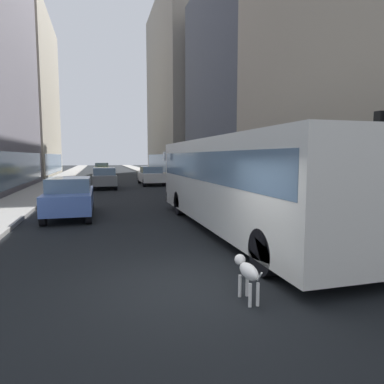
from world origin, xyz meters
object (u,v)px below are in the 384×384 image
Objects in this scene: traffic_light_near at (382,158)px; car_white_van at (151,176)px; car_yellow_taxi at (102,168)px; dalmatian_dog at (247,271)px; transit_bus at (237,178)px; pedestrian_in_coat at (332,202)px; car_blue_hatchback at (70,197)px; car_grey_wagon at (104,178)px; pedestrian_with_handbag at (307,197)px.

car_white_van is at bearing 95.23° from traffic_light_near.
car_yellow_taxi is at bearing 101.71° from car_white_van.
dalmatian_dog is (2.01, -43.66, -0.31)m from car_yellow_taxi.
dalmatian_dog is at bearing -111.05° from transit_bus.
car_blue_hatchback is at bearing 146.32° from pedestrian_in_coat.
traffic_light_near reaches higher than car_white_van.
car_blue_hatchback is (-1.60, -34.06, -0.00)m from car_yellow_taxi.
pedestrian_in_coat is (6.81, -39.66, 0.19)m from car_yellow_taxi.
traffic_light_near reaches higher than car_grey_wagon.
car_yellow_taxi is at bearing 98.21° from traffic_light_near.
transit_bus is 3.39× the size of traffic_light_near.
car_blue_hatchback is at bearing -92.69° from car_yellow_taxi.
car_blue_hatchback is 4.83× the size of dalmatian_dog.
transit_bus is 3.08m from pedestrian_with_handbag.
car_white_van is 20.55m from pedestrian_in_coat.
car_white_van is at bearing 98.94° from pedestrian_with_handbag.
traffic_light_near is (-0.71, -2.60, 1.43)m from pedestrian_in_coat.
pedestrian_with_handbag is (6.95, -38.06, 0.19)m from car_yellow_taxi.
car_white_van is 24.44m from dalmatian_dog.
car_grey_wagon and car_yellow_taxi have the same top height.
car_grey_wagon is 4.39× the size of dalmatian_dog.
pedestrian_with_handbag is at bearing 78.56° from traffic_light_near.
transit_bus is 38.71m from car_yellow_taxi.
pedestrian_with_handbag is at bearing 84.89° from pedestrian_in_coat.
dalmatian_dog is 4.73m from traffic_light_near.
car_grey_wagon is 22.12m from dalmatian_dog.
pedestrian_in_coat is at bearing -69.31° from car_grey_wagon.
transit_bus reaches higher than pedestrian_with_handbag.
car_grey_wagon is at bearing -149.78° from car_white_van.
traffic_light_near is at bearing -101.44° from pedestrian_with_handbag.
transit_bus reaches higher than car_white_van.
dalmatian_dog is 0.57× the size of pedestrian_in_coat.
pedestrian_with_handbag reaches higher than dalmatian_dog.
car_yellow_taxi is (-0.00, 21.63, 0.00)m from car_grey_wagon.
car_yellow_taxi is at bearing 100.35° from pedestrian_with_handbag.
pedestrian_with_handbag is (8.55, -3.99, 0.19)m from car_blue_hatchback.
car_yellow_taxi is 4.59× the size of dalmatian_dog.
pedestrian_in_coat reaches higher than car_white_van.
transit_bus is at bearing -84.07° from car_yellow_taxi.
car_white_van is (0.00, 19.19, -0.95)m from transit_bus.
pedestrian_with_handbag is (2.95, 0.44, -0.76)m from transit_bus.
pedestrian_in_coat reaches higher than car_yellow_taxi.
car_blue_hatchback is 1.37× the size of traffic_light_near.
transit_bus is 3.14m from pedestrian_in_coat.
car_grey_wagon is at bearing 82.66° from car_blue_hatchback.
car_yellow_taxi is at bearing 90.00° from car_grey_wagon.
pedestrian_in_coat is (4.80, 4.00, 0.50)m from dalmatian_dog.
car_yellow_taxi is 1.30× the size of traffic_light_near.
car_yellow_taxi is 34.10m from car_blue_hatchback.
car_white_van is 15.78m from car_blue_hatchback.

